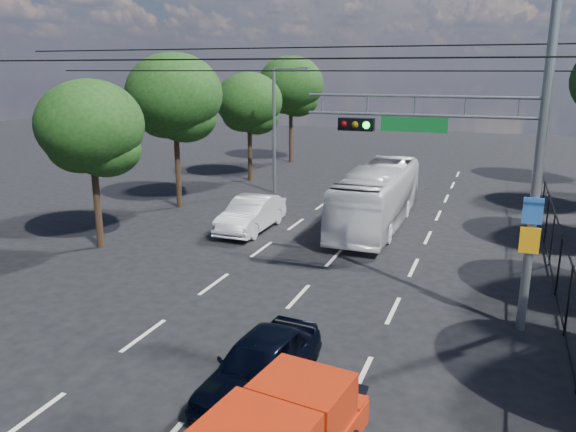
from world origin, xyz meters
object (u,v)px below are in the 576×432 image
at_px(white_van, 251,214).
at_px(white_bus, 377,197).
at_px(navy_hatchback, 260,365).
at_px(signal_mast, 491,137).

bearing_deg(white_van, white_bus, 28.67).
height_order(navy_hatchback, white_van, white_van).
distance_m(signal_mast, navy_hatchback, 8.25).
bearing_deg(navy_hatchback, white_van, 120.10).
xyz_separation_m(white_bus, white_van, (-5.04, -2.74, -0.61)).
xyz_separation_m(signal_mast, navy_hatchback, (-4.24, -5.40, -4.57)).
relative_size(navy_hatchback, white_van, 0.87).
relative_size(signal_mast, white_van, 2.09).
height_order(white_bus, white_van, white_bus).
bearing_deg(signal_mast, white_van, 146.94).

